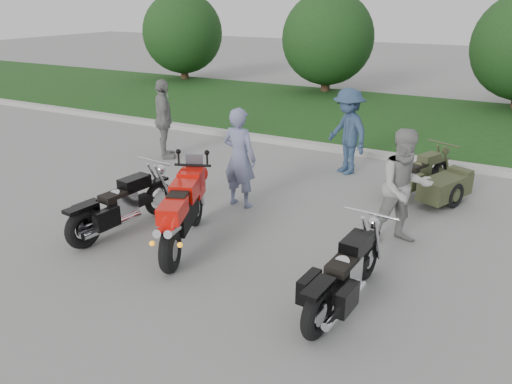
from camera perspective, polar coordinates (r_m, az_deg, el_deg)
The scene contains 13 objects.
ground at distance 8.07m, azimuth -6.79°, elevation -6.04°, with size 80.00×80.00×0.00m, color gray.
curb at distance 13.05m, azimuth 8.40°, elevation 5.02°, with size 60.00×0.30×0.15m, color #AEACA3.
grass_strip at distance 16.90m, azimuth 13.38°, elevation 8.39°, with size 60.00×8.00×0.14m, color #29521C.
tree_far_left at distance 24.02m, azimuth -8.39°, elevation 17.55°, with size 3.60×3.60×4.00m.
tree_mid_left at distance 20.67m, azimuth 8.20°, elevation 16.98°, with size 3.60×3.60×4.00m.
sportbike_red at distance 7.76m, azimuth -8.42°, elevation -2.16°, with size 1.01×2.15×1.07m.
cruiser_left at distance 8.58m, azimuth -15.40°, elevation -1.72°, with size 0.48×2.24×0.86m.
cruiser_right at distance 6.39m, azimuth 9.91°, elevation -9.71°, with size 0.42×2.20×0.85m.
cruiser_sidecar at distance 10.18m, azimuth 19.59°, elevation 1.02°, with size 1.46×1.94×0.79m.
person_stripe at distance 9.20m, azimuth -1.91°, elevation 3.91°, with size 0.68×0.45×1.88m, color slate.
person_grey at distance 8.07m, azimuth 16.56°, elevation 0.45°, with size 0.91×0.71×1.87m, color #979792.
person_denim at distance 11.19m, azimuth 10.42°, elevation 6.80°, with size 1.23×0.70×1.90m, color navy.
person_back at distance 12.31m, azimuth -10.49°, elevation 8.15°, with size 1.12×0.47×1.91m, color gray.
Camera 1 is at (4.21, -5.81, 3.69)m, focal length 35.00 mm.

